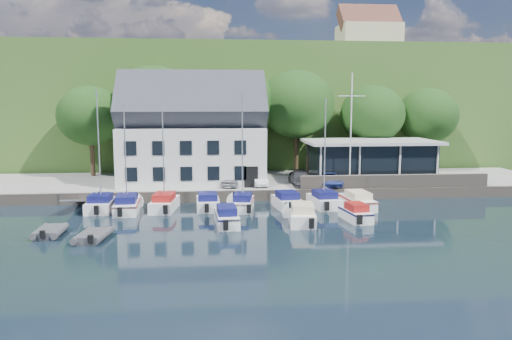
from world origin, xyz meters
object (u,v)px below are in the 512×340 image
Objects in this scene: car_white at (259,179)px; boat_r1_6 at (325,155)px; car_silver at (233,179)px; boat_r1_2 at (163,156)px; boat_r2_3 at (302,213)px; boat_r1_7 at (357,199)px; boat_r2_2 at (227,215)px; car_blue at (330,179)px; boat_r1_3 at (208,201)px; club_pavilion at (370,160)px; flagpole at (351,131)px; boat_r1_1 at (125,157)px; boat_r1_5 at (287,200)px; dinghy_1 at (93,235)px; harbor_building at (193,139)px; car_dgrey at (300,178)px; boat_r1_4 at (242,158)px; boat_r1_0 at (99,157)px; dinghy_0 at (50,230)px; boat_r2_4 at (356,212)px.

car_white is 0.40× the size of boat_r1_6.
car_silver is 1.06× the size of car_white.
boat_r1_2 reaches higher than boat_r2_3.
boat_r2_2 is (-11.28, -4.78, -0.02)m from boat_r1_7.
car_blue reaches higher than boat_r1_3.
club_pavilion is 20.44m from boat_r2_2.
boat_r1_1 is (-19.97, -4.51, -1.81)m from flagpole.
boat_r1_5 is 1.68× the size of dinghy_1.
flagpole reaches higher than boat_r2_3.
boat_r2_3 reaches higher than dinghy_1.
harbor_building reaches higher than car_blue.
car_dgrey is 13.98m from boat_r1_2.
boat_r2_2 is 1.93× the size of dinghy_1.
car_silver is at bearing 104.46° from boat_r1_4.
boat_r1_1 is 2.86× the size of dinghy_1.
car_blue is at bearing 41.62° from boat_r1_4.
boat_r1_0 is at bearing -161.09° from car_white.
car_blue is 0.37× the size of flagpole.
car_silver is at bearing 50.38° from boat_r1_2.
boat_r1_5 reaches higher than dinghy_0.
boat_r2_2 is at bearing -129.97° from car_blue.
dinghy_0 is at bearing -116.53° from car_silver.
boat_r1_5 is at bearing 14.78° from boat_r1_4.
boat_r1_0 is 18.69m from boat_r1_6.
car_silver is 0.59× the size of boat_r1_7.
boat_r2_2 is at bearing -26.33° from boat_r1_0.
car_white is at bearing -168.48° from club_pavilion.
car_white is 19.12m from dinghy_1.
boat_r2_3 is 4.25m from boat_r2_4.
car_white reaches higher than boat_r1_7.
club_pavilion is 16.14m from boat_r1_4.
boat_r1_0 is at bearing 177.87° from boat_r1_3.
car_silver is at bearing 172.14° from flagpole.
boat_r1_0 is at bearing 167.19° from boat_r1_1.
car_blue is 0.61× the size of boat_r1_7.
car_white reaches higher than dinghy_0.
dinghy_1 is (-10.38, -8.35, -4.01)m from boat_r1_4.
boat_r1_1 is at bearing 157.24° from boat_r2_4.
boat_r1_6 is at bearing -128.99° from flagpole.
boat_r1_1 is 7.62m from boat_r1_3.
boat_r1_5 is at bearing 39.34° from dinghy_1.
boat_r1_2 is at bearing -158.16° from club_pavilion.
harbor_building is at bearing 163.40° from flagpole.
boat_r1_3 reaches higher than boat_r2_4.
flagpole is at bearing 33.49° from boat_r1_4.
car_blue is at bearing 42.02° from boat_r2_2.
car_white is 0.40× the size of boat_r1_1.
dinghy_1 is (-24.02, -16.88, -2.68)m from club_pavilion.
boat_r2_3 is (-4.66, -10.50, -0.92)m from car_blue.
boat_r1_4 is 7.44m from boat_r2_3.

